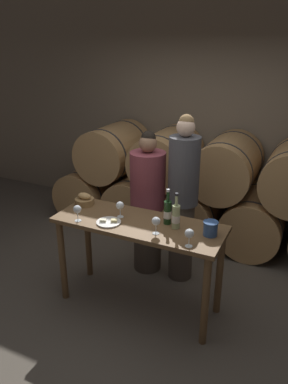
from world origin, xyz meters
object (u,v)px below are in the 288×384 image
(tasting_table, at_px, (139,236))
(person_left, at_px, (148,204))
(wine_glass_left, at_px, (120,206))
(wine_glass_center, at_px, (156,222))
(wine_bottle_red, at_px, (168,212))
(blue_crock, at_px, (210,228))
(cheese_plate, at_px, (109,222))
(wine_glass_far_left, at_px, (77,210))
(wine_glass_right, at_px, (189,234))
(bread_basket, at_px, (85,200))
(person_right, at_px, (183,199))
(wine_bottle_white, at_px, (176,216))

(tasting_table, relative_size, person_left, 0.98)
(wine_glass_left, relative_size, wine_glass_center, 1.00)
(wine_bottle_red, bearing_deg, person_left, 129.37)
(blue_crock, xyz_separation_m, cheese_plate, (-0.88, -0.17, -0.06))
(cheese_plate, bearing_deg, person_left, 87.52)
(person_left, height_order, wine_bottle_red, person_left)
(wine_glass_far_left, height_order, wine_glass_right, same)
(wine_glass_far_left, xyz_separation_m, wine_glass_center, (0.73, 0.08, 0.00))
(wine_glass_far_left, height_order, wine_glass_center, same)
(bread_basket, height_order, wine_glass_center, wine_glass_center)
(wine_glass_center, bearing_deg, wine_glass_left, 160.14)
(person_right, xyz_separation_m, wine_glass_right, (0.36, -0.84, 0.10))
(blue_crock, xyz_separation_m, bread_basket, (-1.31, 0.08, -0.02))
(person_right, xyz_separation_m, cheese_plate, (-0.43, -0.76, -0.01))
(cheese_plate, bearing_deg, wine_glass_center, 0.09)
(wine_bottle_red, height_order, wine_glass_right, wine_bottle_red)
(tasting_table, xyz_separation_m, blue_crock, (0.65, 0.04, 0.22))
(cheese_plate, distance_m, wine_glass_center, 0.47)
(tasting_table, xyz_separation_m, wine_bottle_white, (0.34, 0.04, 0.26))
(wine_bottle_white, distance_m, wine_glass_right, 0.33)
(wine_glass_right, bearing_deg, person_right, 112.86)
(person_right, height_order, wine_glass_right, person_right)
(wine_bottle_white, distance_m, wine_glass_left, 0.54)
(person_right, height_order, cheese_plate, person_right)
(blue_crock, xyz_separation_m, wine_glass_left, (-0.85, -0.02, 0.04))
(wine_bottle_red, relative_size, cheese_plate, 1.48)
(tasting_table, xyz_separation_m, cheese_plate, (-0.23, -0.13, 0.16))
(person_right, height_order, bread_basket, person_right)
(person_left, relative_size, blue_crock, 12.48)
(wine_glass_center, height_order, wine_glass_right, same)
(tasting_table, relative_size, blue_crock, 12.29)
(blue_crock, bearing_deg, wine_bottle_red, 173.31)
(person_right, relative_size, wine_bottle_white, 5.44)
(person_right, distance_m, cheese_plate, 0.87)
(wine_glass_center, bearing_deg, wine_glass_right, -14.74)
(tasting_table, distance_m, person_left, 0.66)
(wine_glass_right, bearing_deg, blue_crock, 68.60)
(person_left, bearing_deg, tasting_table, -72.26)
(wine_glass_left, bearing_deg, cheese_plate, -102.39)
(tasting_table, bearing_deg, wine_glass_center, -30.04)
(person_right, relative_size, wine_glass_far_left, 11.60)
(person_right, bearing_deg, person_left, -180.00)
(wine_bottle_white, bearing_deg, blue_crock, 0.30)
(bread_basket, relative_size, wine_glass_left, 1.24)
(wine_bottle_white, relative_size, blue_crock, 2.58)
(wine_bottle_white, distance_m, cheese_plate, 0.61)
(wine_bottle_white, height_order, blue_crock, wine_bottle_white)
(bread_basket, bearing_deg, cheese_plate, -30.86)
(person_right, relative_size, wine_glass_center, 11.60)
(wine_bottle_white, xyz_separation_m, cheese_plate, (-0.58, -0.17, -0.10))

